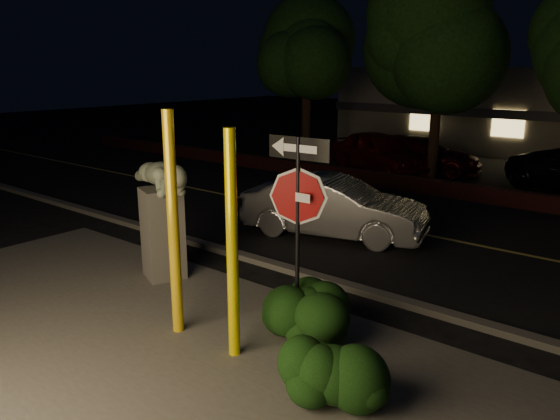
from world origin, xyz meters
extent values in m
plane|color=black|center=(0.00, 10.00, 0.00)|extent=(90.00, 90.00, 0.00)
cube|color=#4C4944|center=(0.00, -1.00, 0.01)|extent=(14.00, 6.00, 0.02)
cube|color=black|center=(0.00, 7.00, 0.01)|extent=(80.00, 8.00, 0.01)
cube|color=#AD9B45|center=(0.00, 7.00, 0.02)|extent=(80.00, 0.12, 0.00)
cube|color=#4C4944|center=(0.00, 2.90, 0.06)|extent=(80.00, 0.25, 0.12)
cube|color=#421715|center=(0.00, 11.30, 0.25)|extent=(40.00, 0.35, 0.50)
cube|color=black|center=(0.00, 17.00, 0.01)|extent=(40.00, 12.00, 0.01)
cube|color=#333338|center=(0.00, 19.90, 2.00)|extent=(22.00, 0.20, 0.40)
cube|color=#FFD87F|center=(-6.00, 19.95, 1.60)|extent=(1.40, 0.08, 1.20)
cube|color=#FFD87F|center=(-2.00, 19.95, 1.60)|extent=(1.40, 0.08, 1.20)
cylinder|color=black|center=(-8.00, 13.00, 1.88)|extent=(0.36, 0.36, 3.75)
ellipsoid|color=black|center=(-8.00, 13.00, 5.36)|extent=(4.60, 4.60, 4.14)
cylinder|color=black|center=(-2.50, 13.20, 2.12)|extent=(0.36, 0.36, 4.25)
ellipsoid|color=black|center=(-2.50, 13.20, 6.07)|extent=(5.20, 5.20, 4.68)
cylinder|color=yellow|center=(-0.76, -0.21, 1.74)|extent=(0.17, 0.17, 3.48)
cylinder|color=#FFE600|center=(0.44, -0.19, 1.65)|extent=(0.16, 0.16, 3.30)
cylinder|color=black|center=(0.72, 0.93, 1.54)|extent=(0.07, 0.07, 3.09)
cube|color=white|center=(0.72, 0.93, 2.20)|extent=(0.46, 0.06, 0.13)
cube|color=black|center=(0.72, 0.93, 2.92)|extent=(1.05, 0.08, 0.33)
cube|color=white|center=(0.72, 0.93, 2.92)|extent=(0.66, 0.06, 0.13)
cube|color=#4C4944|center=(-2.73, 1.14, 0.90)|extent=(0.92, 0.92, 1.81)
sphere|color=slate|center=(-1.82, 0.77, 2.21)|extent=(0.42, 0.42, 0.42)
ellipsoid|color=black|center=(0.97, 0.97, 0.50)|extent=(2.10, 1.57, 0.99)
ellipsoid|color=black|center=(1.23, 0.69, 0.53)|extent=(1.84, 1.41, 1.07)
ellipsoid|color=black|center=(2.18, -0.37, 0.50)|extent=(1.51, 1.00, 1.01)
imported|color=#AAAAAF|center=(-1.63, 5.52, 0.73)|extent=(4.70, 2.62, 1.47)
imported|color=maroon|center=(-4.81, 13.51, 0.82)|extent=(5.15, 3.78, 1.63)
imported|color=#3A0406|center=(-3.73, 14.54, 0.71)|extent=(5.18, 2.88, 1.42)
camera|label=1|loc=(5.45, -5.32, 4.07)|focal=35.00mm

